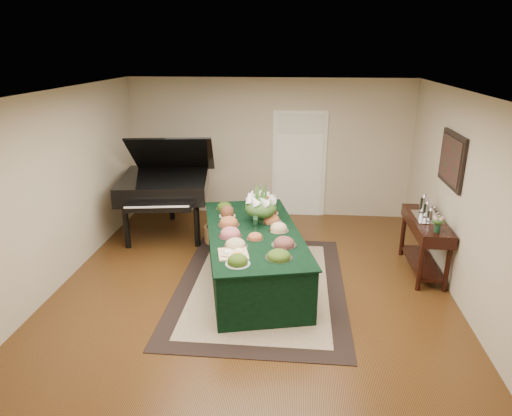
# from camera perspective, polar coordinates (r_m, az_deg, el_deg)

# --- Properties ---
(ground) EXTENTS (6.00, 6.00, 0.00)m
(ground) POSITION_cam_1_polar(r_m,az_deg,el_deg) (6.70, -0.25, -9.35)
(ground) COLOR #311A0A
(ground) RESTS_ON ground
(area_rug) EXTENTS (2.36, 3.31, 0.01)m
(area_rug) POSITION_cam_1_polar(r_m,az_deg,el_deg) (6.63, 0.60, -9.62)
(area_rug) COLOR black
(area_rug) RESTS_ON ground
(kitchen_doorway) EXTENTS (1.05, 0.07, 2.10)m
(kitchen_doorway) POSITION_cam_1_polar(r_m,az_deg,el_deg) (9.09, 5.40, 5.31)
(kitchen_doorway) COLOR white
(kitchen_doorway) RESTS_ON ground
(buffet_table) EXTENTS (1.85, 2.92, 0.77)m
(buffet_table) POSITION_cam_1_polar(r_m,az_deg,el_deg) (6.64, -0.32, -5.89)
(buffet_table) COLOR black
(buffet_table) RESTS_ON ground
(food_platters) EXTENTS (1.32, 2.43, 0.13)m
(food_platters) POSITION_cam_1_polar(r_m,az_deg,el_deg) (6.46, -0.45, -2.47)
(food_platters) COLOR silver
(food_platters) RESTS_ON buffet_table
(cutting_board) EXTENTS (0.44, 0.44, 0.10)m
(cutting_board) POSITION_cam_1_polar(r_m,az_deg,el_deg) (5.77, -2.88, -5.48)
(cutting_board) COLOR tan
(cutting_board) RESTS_ON buffet_table
(green_goblets) EXTENTS (0.08, 0.16, 0.18)m
(green_goblets) POSITION_cam_1_polar(r_m,az_deg,el_deg) (6.51, -0.08, -1.91)
(green_goblets) COLOR #14331D
(green_goblets) RESTS_ON buffet_table
(floral_centerpiece) EXTENTS (0.49, 0.49, 0.49)m
(floral_centerpiece) POSITION_cam_1_polar(r_m,az_deg,el_deg) (6.72, 0.60, 0.55)
(floral_centerpiece) COLOR #14331D
(floral_centerpiece) RESTS_ON buffet_table
(grand_piano) EXTENTS (1.79, 2.00, 1.84)m
(grand_piano) POSITION_cam_1_polar(r_m,az_deg,el_deg) (8.27, -11.28, 2.93)
(grand_piano) COLOR black
(grand_piano) RESTS_ON ground
(wicker_basket) EXTENTS (0.46, 0.46, 0.29)m
(wicker_basket) POSITION_cam_1_polar(r_m,az_deg,el_deg) (8.03, -4.84, -3.23)
(wicker_basket) COLOR #A87343
(wicker_basket) RESTS_ON ground
(mahogany_sideboard) EXTENTS (0.45, 1.38, 0.86)m
(mahogany_sideboard) POSITION_cam_1_polar(r_m,az_deg,el_deg) (7.20, 20.46, -2.73)
(mahogany_sideboard) COLOR black
(mahogany_sideboard) RESTS_ON ground
(tea_service) EXTENTS (0.34, 0.58, 0.30)m
(tea_service) POSITION_cam_1_polar(r_m,az_deg,el_deg) (7.18, 20.57, -0.16)
(tea_service) COLOR silver
(tea_service) RESTS_ON mahogany_sideboard
(pink_bouquet) EXTENTS (0.19, 0.19, 0.24)m
(pink_bouquet) POSITION_cam_1_polar(r_m,az_deg,el_deg) (6.64, 21.82, -1.51)
(pink_bouquet) COLOR #14331D
(pink_bouquet) RESTS_ON mahogany_sideboard
(wall_painting) EXTENTS (0.05, 0.95, 0.75)m
(wall_painting) POSITION_cam_1_polar(r_m,az_deg,el_deg) (6.95, 23.27, 5.57)
(wall_painting) COLOR black
(wall_painting) RESTS_ON ground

